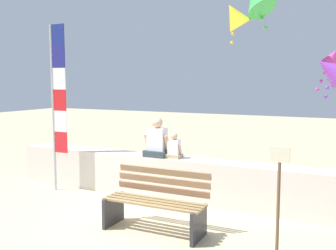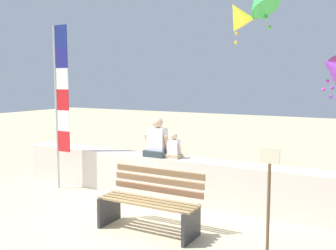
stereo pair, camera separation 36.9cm
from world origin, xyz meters
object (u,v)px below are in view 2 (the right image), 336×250
object	(u,v)px
kite_yellow	(238,15)
sign_post	(269,196)
park_bench	(151,203)
kite_purple	(335,69)
flag_banner	(60,97)
person_child	(174,148)
person_adult	(157,141)

from	to	relation	value
kite_yellow	sign_post	world-z (taller)	kite_yellow
park_bench	kite_yellow	xyz separation A→B (m)	(0.17, 3.21, 3.16)
kite_purple	flag_banner	bearing A→B (deg)	-154.04
person_child	kite_yellow	xyz separation A→B (m)	(0.58, 1.74, 2.60)
person_child	kite_yellow	world-z (taller)	kite_yellow
person_adult	kite_yellow	distance (m)	3.18
person_child	flag_banner	size ratio (longest dim) A/B	0.14
flag_banner	sign_post	distance (m)	4.82
flag_banner	kite_purple	world-z (taller)	flag_banner
person_adult	person_child	world-z (taller)	person_adult
person_child	sign_post	size ratio (longest dim) A/B	0.33
park_bench	sign_post	size ratio (longest dim) A/B	1.08
park_bench	kite_yellow	world-z (taller)	kite_yellow
kite_purple	person_child	bearing A→B (deg)	-142.82
kite_purple	person_adult	bearing A→B (deg)	-146.38
kite_yellow	sign_post	xyz separation A→B (m)	(1.62, -3.43, -2.74)
park_bench	person_child	xyz separation A→B (m)	(-0.41, 1.47, 0.56)
person_adult	person_child	size ratio (longest dim) A/B	1.58
park_bench	kite_purple	world-z (taller)	kite_purple
sign_post	kite_yellow	bearing A→B (deg)	115.26
park_bench	sign_post	bearing A→B (deg)	-6.82
kite_yellow	sign_post	size ratio (longest dim) A/B	0.65
person_child	kite_purple	distance (m)	3.44
flag_banner	kite_yellow	bearing A→B (deg)	37.01
kite_yellow	sign_post	bearing A→B (deg)	-64.74
kite_purple	sign_post	size ratio (longest dim) A/B	0.67
person_adult	flag_banner	world-z (taller)	flag_banner
park_bench	flag_banner	bearing A→B (deg)	159.90
person_child	sign_post	distance (m)	2.78
park_bench	flag_banner	xyz separation A→B (m)	(-2.75, 1.01, 1.47)
person_adult	kite_yellow	xyz separation A→B (m)	(0.93, 1.74, 2.49)
person_adult	kite_yellow	world-z (taller)	kite_yellow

